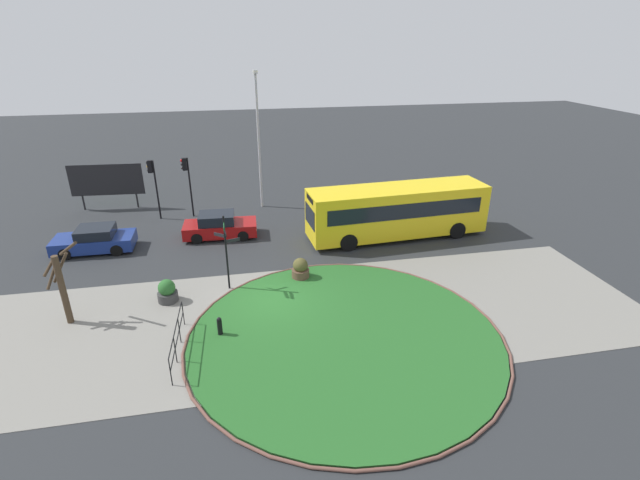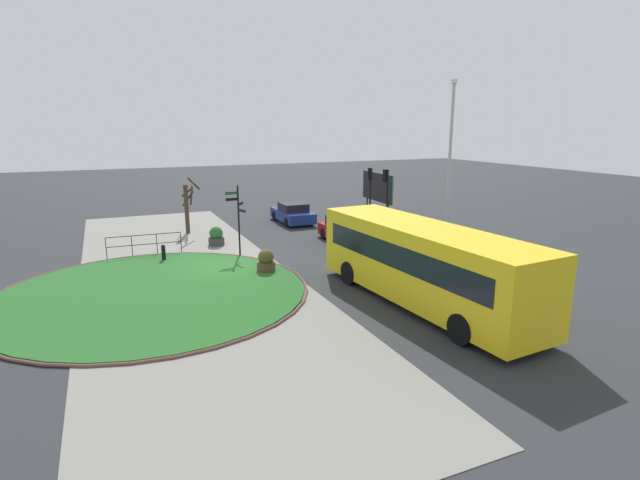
{
  "view_description": "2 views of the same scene",
  "coord_description": "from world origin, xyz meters",
  "px_view_note": "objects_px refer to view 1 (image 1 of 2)",
  "views": [
    {
      "loc": [
        -1.32,
        -17.95,
        10.93
      ],
      "look_at": [
        2.74,
        2.83,
        1.56
      ],
      "focal_mm": 25.97,
      "sensor_mm": 36.0,
      "label": 1
    },
    {
      "loc": [
        22.49,
        -4.69,
        6.65
      ],
      "look_at": [
        3.13,
        3.9,
        1.68
      ],
      "focal_mm": 27.6,
      "sensor_mm": 36.0,
      "label": 2
    }
  ],
  "objects_px": {
    "signpost_directional": "(226,247)",
    "bus_yellow": "(397,210)",
    "traffic_light_near": "(187,174)",
    "street_tree_bare": "(62,284)",
    "bollard_foreground": "(220,327)",
    "billboard_left": "(107,180)",
    "traffic_light_far": "(153,177)",
    "lamppost_tall": "(259,138)",
    "planter_near_signpost": "(167,292)",
    "car_near_lane": "(95,240)",
    "car_far_lane": "(220,226)",
    "planter_kerbside": "(300,270)"
  },
  "relations": [
    {
      "from": "planter_kerbside",
      "to": "signpost_directional",
      "type": "bearing_deg",
      "value": -174.2
    },
    {
      "from": "billboard_left",
      "to": "lamppost_tall",
      "type": "bearing_deg",
      "value": -4.98
    },
    {
      "from": "traffic_light_near",
      "to": "lamppost_tall",
      "type": "xyz_separation_m",
      "value": [
        4.74,
        1.08,
        1.92
      ]
    },
    {
      "from": "bus_yellow",
      "to": "planter_near_signpost",
      "type": "distance_m",
      "value": 13.54
    },
    {
      "from": "bollard_foreground",
      "to": "traffic_light_near",
      "type": "height_order",
      "value": "traffic_light_near"
    },
    {
      "from": "bollard_foreground",
      "to": "car_near_lane",
      "type": "distance_m",
      "value": 11.62
    },
    {
      "from": "planter_near_signpost",
      "to": "street_tree_bare",
      "type": "bearing_deg",
      "value": -166.98
    },
    {
      "from": "traffic_light_far",
      "to": "traffic_light_near",
      "type": "bearing_deg",
      "value": -164.96
    },
    {
      "from": "planter_near_signpost",
      "to": "planter_kerbside",
      "type": "relative_size",
      "value": 0.98
    },
    {
      "from": "car_far_lane",
      "to": "planter_near_signpost",
      "type": "height_order",
      "value": "car_far_lane"
    },
    {
      "from": "signpost_directional",
      "to": "bollard_foreground",
      "type": "height_order",
      "value": "signpost_directional"
    },
    {
      "from": "bollard_foreground",
      "to": "traffic_light_near",
      "type": "relative_size",
      "value": 0.22
    },
    {
      "from": "car_near_lane",
      "to": "traffic_light_near",
      "type": "relative_size",
      "value": 1.08
    },
    {
      "from": "car_near_lane",
      "to": "traffic_light_near",
      "type": "xyz_separation_m",
      "value": [
        4.86,
        4.49,
        2.22
      ]
    },
    {
      "from": "bollard_foreground",
      "to": "planter_near_signpost",
      "type": "distance_m",
      "value": 3.89
    },
    {
      "from": "billboard_left",
      "to": "traffic_light_far",
      "type": "bearing_deg",
      "value": -33.72
    },
    {
      "from": "signpost_directional",
      "to": "planter_near_signpost",
      "type": "height_order",
      "value": "signpost_directional"
    },
    {
      "from": "planter_kerbside",
      "to": "traffic_light_near",
      "type": "bearing_deg",
      "value": 120.31
    },
    {
      "from": "car_near_lane",
      "to": "planter_kerbside",
      "type": "height_order",
      "value": "car_near_lane"
    },
    {
      "from": "signpost_directional",
      "to": "street_tree_bare",
      "type": "height_order",
      "value": "signpost_directional"
    },
    {
      "from": "bus_yellow",
      "to": "billboard_left",
      "type": "xyz_separation_m",
      "value": [
        -17.61,
        8.36,
        0.39
      ]
    },
    {
      "from": "bus_yellow",
      "to": "billboard_left",
      "type": "bearing_deg",
      "value": -29.29
    },
    {
      "from": "planter_kerbside",
      "to": "street_tree_bare",
      "type": "height_order",
      "value": "street_tree_bare"
    },
    {
      "from": "billboard_left",
      "to": "car_near_lane",
      "type": "bearing_deg",
      "value": -81.17
    },
    {
      "from": "lamppost_tall",
      "to": "car_far_lane",
      "type": "bearing_deg",
      "value": -120.31
    },
    {
      "from": "bollard_foreground",
      "to": "traffic_light_near",
      "type": "bearing_deg",
      "value": 97.77
    },
    {
      "from": "signpost_directional",
      "to": "bus_yellow",
      "type": "distance_m",
      "value": 10.77
    },
    {
      "from": "car_far_lane",
      "to": "car_near_lane",
      "type": "bearing_deg",
      "value": -171.79
    },
    {
      "from": "lamppost_tall",
      "to": "planter_kerbside",
      "type": "relative_size",
      "value": 8.17
    },
    {
      "from": "street_tree_bare",
      "to": "car_far_lane",
      "type": "bearing_deg",
      "value": 52.22
    },
    {
      "from": "planter_near_signpost",
      "to": "car_near_lane",
      "type": "bearing_deg",
      "value": 125.26
    },
    {
      "from": "traffic_light_near",
      "to": "billboard_left",
      "type": "distance_m",
      "value": 6.17
    },
    {
      "from": "bus_yellow",
      "to": "car_near_lane",
      "type": "relative_size",
      "value": 2.5
    },
    {
      "from": "bus_yellow",
      "to": "car_far_lane",
      "type": "distance_m",
      "value": 10.45
    },
    {
      "from": "lamppost_tall",
      "to": "traffic_light_far",
      "type": "bearing_deg",
      "value": -171.14
    },
    {
      "from": "traffic_light_near",
      "to": "street_tree_bare",
      "type": "bearing_deg",
      "value": 57.17
    },
    {
      "from": "car_far_lane",
      "to": "bus_yellow",
      "type": "bearing_deg",
      "value": -8.14
    },
    {
      "from": "bus_yellow",
      "to": "street_tree_bare",
      "type": "bearing_deg",
      "value": 16.17
    },
    {
      "from": "car_near_lane",
      "to": "planter_near_signpost",
      "type": "bearing_deg",
      "value": 125.45
    },
    {
      "from": "traffic_light_far",
      "to": "street_tree_bare",
      "type": "height_order",
      "value": "traffic_light_far"
    },
    {
      "from": "car_near_lane",
      "to": "traffic_light_near",
      "type": "height_order",
      "value": "traffic_light_near"
    },
    {
      "from": "bollard_foreground",
      "to": "planter_kerbside",
      "type": "height_order",
      "value": "planter_kerbside"
    },
    {
      "from": "signpost_directional",
      "to": "lamppost_tall",
      "type": "bearing_deg",
      "value": 77.91
    },
    {
      "from": "traffic_light_near",
      "to": "planter_kerbside",
      "type": "xyz_separation_m",
      "value": [
        5.76,
        -9.85,
        -2.37
      ]
    },
    {
      "from": "car_far_lane",
      "to": "traffic_light_far",
      "type": "bearing_deg",
      "value": 138.38
    },
    {
      "from": "bus_yellow",
      "to": "car_far_lane",
      "type": "xyz_separation_m",
      "value": [
        -10.23,
        1.91,
        -0.95
      ]
    },
    {
      "from": "car_near_lane",
      "to": "planter_kerbside",
      "type": "relative_size",
      "value": 3.85
    },
    {
      "from": "lamppost_tall",
      "to": "street_tree_bare",
      "type": "xyz_separation_m",
      "value": [
        -8.97,
        -12.77,
        -3.0
      ]
    },
    {
      "from": "bus_yellow",
      "to": "planter_near_signpost",
      "type": "bearing_deg",
      "value": 18.22
    },
    {
      "from": "planter_near_signpost",
      "to": "bus_yellow",
      "type": "bearing_deg",
      "value": 22.11
    }
  ]
}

